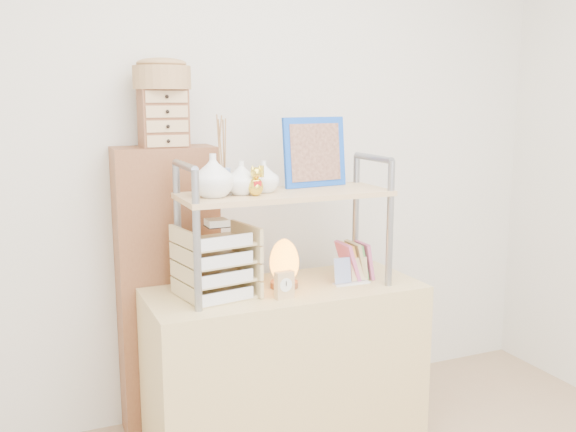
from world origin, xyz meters
The scene contains 10 objects.
room_shell centered at (0.00, 0.39, 1.69)m, with size 3.42×3.41×2.61m.
desk centered at (0.00, 1.20, 0.38)m, with size 1.20×0.50×0.75m, color tan.
cabinet centered at (-0.43, 1.57, 0.68)m, with size 0.45×0.24×1.35m, color brown.
hutch centered at (-0.06, 1.21, 1.18)m, with size 0.90×0.34×0.73m.
letter_tray centered at (-0.31, 1.19, 0.88)m, with size 0.31×0.30×0.33m.
salt_lamp centered at (0.00, 1.21, 0.86)m, with size 0.14×0.13×0.22m.
desk_clock centered at (-0.06, 1.06, 0.81)m, with size 0.08×0.05×0.11m.
postcard_stand centered at (0.29, 1.14, 0.78)m, with size 0.17×0.05×0.12m.
drawer_chest centered at (-0.43, 1.55, 1.48)m, with size 0.20×0.16×0.25m.
woven_basket centered at (-0.43, 1.55, 1.65)m, with size 0.25×0.25×0.10m, color #996C45.
Camera 1 is at (-1.06, -1.27, 1.56)m, focal length 40.00 mm.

